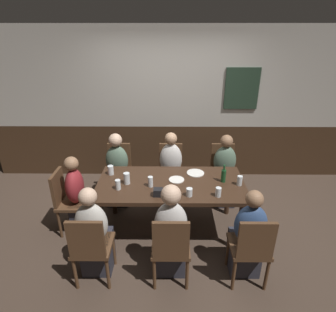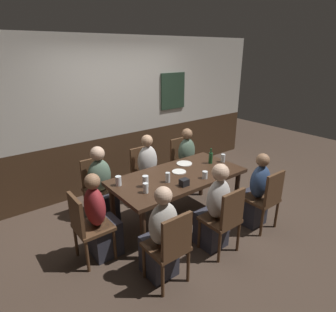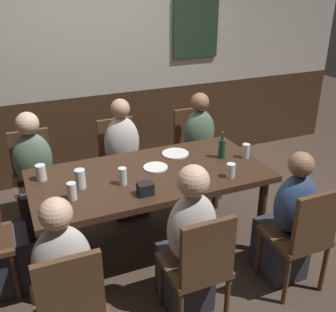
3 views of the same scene
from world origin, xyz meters
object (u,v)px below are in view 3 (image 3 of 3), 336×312
(chair_right_near, at_px, (302,234))
(person_right_far, at_px, (200,154))
(dining_table, at_px, (150,181))
(beer_glass_tall, at_px, (191,179))
(chair_left_far, at_px, (34,173))
(highball_clear, at_px, (72,192))
(tumbler_short, at_px, (231,171))
(pint_glass_amber, at_px, (41,174))
(beer_glass_half, at_px, (80,179))
(chair_mid_near, at_px, (199,264))
(person_left_near, at_px, (65,287))
(person_mid_far, at_px, (125,166))
(pint_glass_stout, at_px, (123,177))
(person_mid_near, at_px, (188,251))
(condiment_caddy, at_px, (145,189))
(person_left_far, at_px, (37,183))
(person_right_near, at_px, (287,227))
(plate_white_large, at_px, (175,154))
(tumbler_water, at_px, (246,152))
(chair_left_near, at_px, (70,302))
(chair_mid_far, at_px, (120,158))
(plate_white_small, at_px, (155,167))

(chair_right_near, distance_m, person_right_far, 1.58)
(dining_table, distance_m, beer_glass_tall, 0.39)
(chair_left_far, height_order, highball_clear, chair_left_far)
(tumbler_short, bearing_deg, dining_table, 150.69)
(pint_glass_amber, bearing_deg, highball_clear, -66.88)
(beer_glass_half, height_order, beer_glass_tall, beer_glass_half)
(chair_mid_near, height_order, chair_left_far, same)
(chair_left_far, distance_m, person_left_near, 1.58)
(person_mid_far, height_order, pint_glass_stout, person_mid_far)
(person_mid_near, height_order, beer_glass_tall, person_mid_near)
(beer_glass_tall, bearing_deg, highball_clear, 170.51)
(person_right_far, height_order, condiment_caddy, person_right_far)
(person_left_far, relative_size, beer_glass_half, 7.57)
(person_right_far, bearing_deg, person_mid_near, -120.14)
(beer_glass_half, relative_size, tumbler_short, 1.30)
(person_left_near, distance_m, person_right_far, 2.17)
(person_right_near, distance_m, plate_white_large, 1.12)
(dining_table, height_order, tumbler_water, tumbler_water)
(chair_right_near, height_order, pint_glass_amber, chair_right_near)
(highball_clear, bearing_deg, chair_left_far, 99.92)
(person_right_near, bearing_deg, person_mid_far, 120.16)
(pint_glass_amber, bearing_deg, chair_left_near, -90.98)
(beer_glass_tall, height_order, condiment_caddy, beer_glass_tall)
(person_right_far, bearing_deg, dining_table, -139.30)
(chair_left_near, bearing_deg, person_mid_near, 11.13)
(person_left_far, bearing_deg, chair_right_near, -43.84)
(chair_right_near, relative_size, chair_mid_far, 1.00)
(chair_left_far, bearing_deg, tumbler_water, -28.74)
(chair_mid_near, bearing_deg, condiment_caddy, 104.61)
(person_mid_far, xyz_separation_m, condiment_caddy, (-0.15, -1.01, 0.31))
(person_left_near, bearing_deg, beer_glass_tall, 21.27)
(person_left_near, relative_size, pint_glass_amber, 8.87)
(highball_clear, relative_size, condiment_caddy, 1.15)
(chair_mid_near, bearing_deg, tumbler_short, 45.59)
(person_left_near, relative_size, plate_white_small, 5.58)
(chair_left_far, bearing_deg, dining_table, -46.65)
(chair_mid_near, height_order, chair_right_near, same)
(person_left_near, relative_size, person_left_far, 0.99)
(chair_left_far, bearing_deg, highball_clear, -80.08)
(person_mid_far, bearing_deg, condiment_caddy, -98.40)
(chair_mid_near, bearing_deg, chair_left_near, 180.00)
(chair_mid_far, distance_m, highball_clear, 1.25)
(dining_table, xyz_separation_m, person_left_near, (-0.82, -0.71, -0.20))
(person_left_near, height_order, pint_glass_stout, person_left_near)
(person_mid_far, bearing_deg, person_right_far, -0.09)
(person_mid_far, bearing_deg, plate_white_large, -53.97)
(chair_mid_near, bearing_deg, tumbler_water, 43.86)
(tumbler_short, relative_size, condiment_caddy, 1.04)
(plate_white_small, bearing_deg, person_left_near, -139.17)
(beer_glass_half, distance_m, condiment_caddy, 0.49)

